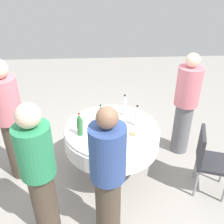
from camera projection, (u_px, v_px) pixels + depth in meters
ground_plane at (112, 170)px, 3.66m from camera, size 10.00×10.00×0.00m
dining_table at (112, 137)px, 3.36m from camera, size 1.24×1.24×0.74m
bottle_clear_rear at (137, 116)px, 3.25m from camera, size 0.06×0.06×0.30m
bottle_clear_inner at (125, 106)px, 3.48m from camera, size 0.06×0.06×0.31m
bottle_green_near at (80, 125)px, 3.08m from camera, size 0.07×0.07×0.30m
bottle_green_east at (101, 116)px, 3.28m from camera, size 0.06×0.06×0.29m
wine_glass_east at (119, 140)px, 2.87m from camera, size 0.07×0.07×0.15m
wine_glass_north at (84, 122)px, 3.21m from camera, size 0.07×0.07×0.15m
wine_glass_right at (116, 124)px, 3.18m from camera, size 0.07×0.07×0.14m
wine_glass_south at (107, 125)px, 3.13m from camera, size 0.07×0.07×0.15m
plate_left at (133, 135)px, 3.13m from camera, size 0.21×0.21×0.04m
plate_far at (99, 140)px, 3.03m from camera, size 0.21×0.21×0.04m
plate_front at (111, 115)px, 3.53m from camera, size 0.24×0.24×0.04m
knife_inner at (124, 123)px, 3.36m from camera, size 0.05×0.18×0.00m
knife_near at (84, 118)px, 3.49m from camera, size 0.06×0.18×0.00m
spoon_east at (144, 120)px, 3.43m from camera, size 0.11×0.16×0.00m
person_rear at (108, 176)px, 2.43m from camera, size 0.34×0.34×1.57m
person_inner at (10, 120)px, 3.17m from camera, size 0.34×0.34×1.67m
person_near at (186, 104)px, 3.66m from camera, size 0.34×0.34×1.57m
person_east at (39, 172)px, 2.46m from camera, size 0.34×0.34×1.58m
chair_right at (208, 157)px, 3.12m from camera, size 0.51×0.51×0.87m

